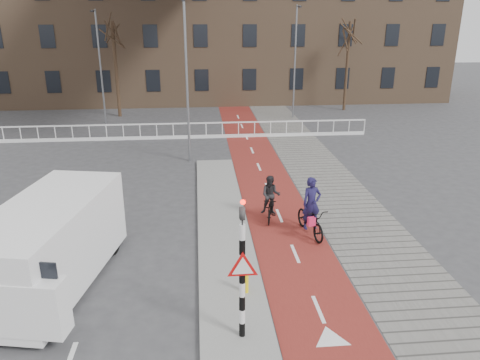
{
  "coord_description": "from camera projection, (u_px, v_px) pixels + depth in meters",
  "views": [
    {
      "loc": [
        -1.49,
        -11.11,
        7.3
      ],
      "look_at": [
        -0.01,
        5.0,
        1.5
      ],
      "focal_mm": 35.0,
      "sensor_mm": 36.0,
      "label": 1
    }
  ],
  "objects": [
    {
      "name": "townhouse_row",
      "position": [
        177.0,
        6.0,
        40.1
      ],
      "size": [
        46.0,
        10.0,
        15.9
      ],
      "color": "#7F6047",
      "rests_on": "ground"
    },
    {
      "name": "streetlight_near",
      "position": [
        187.0,
        84.0,
        23.05
      ],
      "size": [
        0.12,
        0.12,
        7.97
      ],
      "primitive_type": "cylinder",
      "color": "slate",
      "rests_on": "ground"
    },
    {
      "name": "ground",
      "position": [
        257.0,
        291.0,
        13.01
      ],
      "size": [
        120.0,
        120.0,
        0.0
      ],
      "primitive_type": "plane",
      "color": "#38383A",
      "rests_on": "ground"
    },
    {
      "name": "bike_lane",
      "position": [
        262.0,
        173.0,
        22.51
      ],
      "size": [
        2.5,
        60.0,
        0.01
      ],
      "primitive_type": "cube",
      "color": "maroon",
      "rests_on": "ground"
    },
    {
      "name": "tree_right",
      "position": [
        347.0,
        67.0,
        36.07
      ],
      "size": [
        0.22,
        0.22,
        6.68
      ],
      "primitive_type": "cylinder",
      "color": "#312216",
      "rests_on": "ground"
    },
    {
      "name": "railing",
      "position": [
        140.0,
        135.0,
        28.41
      ],
      "size": [
        28.0,
        0.1,
        0.99
      ],
      "color": "silver",
      "rests_on": "ground"
    },
    {
      "name": "sidewalk",
      "position": [
        319.0,
        172.0,
        22.75
      ],
      "size": [
        3.0,
        60.0,
        0.01
      ],
      "primitive_type": "cube",
      "color": "slate",
      "rests_on": "ground"
    },
    {
      "name": "bollard",
      "position": [
        246.0,
        281.0,
        12.62
      ],
      "size": [
        0.12,
        0.12,
        0.7
      ],
      "primitive_type": "cylinder",
      "color": "yellow",
      "rests_on": "curb_island"
    },
    {
      "name": "van",
      "position": [
        49.0,
        244.0,
        12.91
      ],
      "size": [
        3.34,
        6.02,
        2.44
      ],
      "rotation": [
        0.0,
        0.0,
        -0.2
      ],
      "color": "white",
      "rests_on": "ground"
    },
    {
      "name": "tree_mid",
      "position": [
        116.0,
        70.0,
        33.8
      ],
      "size": [
        0.25,
        0.25,
        6.75
      ],
      "primitive_type": "cylinder",
      "color": "#312216",
      "rests_on": "ground"
    },
    {
      "name": "streetlight_left",
      "position": [
        101.0,
        68.0,
        31.54
      ],
      "size": [
        0.12,
        0.12,
        7.53
      ],
      "primitive_type": "cylinder",
      "color": "slate",
      "rests_on": "ground"
    },
    {
      "name": "traffic_signal",
      "position": [
        242.0,
        266.0,
        10.39
      ],
      "size": [
        0.8,
        0.8,
        3.68
      ],
      "color": "black",
      "rests_on": "curb_island"
    },
    {
      "name": "cyclist_near",
      "position": [
        311.0,
        216.0,
        16.09
      ],
      "size": [
        1.09,
        2.12,
        2.08
      ],
      "rotation": [
        0.0,
        0.0,
        0.2
      ],
      "color": "black",
      "rests_on": "bike_lane"
    },
    {
      "name": "curb_island",
      "position": [
        223.0,
        228.0,
        16.67
      ],
      "size": [
        1.8,
        16.0,
        0.12
      ],
      "primitive_type": "cube",
      "color": "gray",
      "rests_on": "ground"
    },
    {
      "name": "cyclist_far",
      "position": [
        271.0,
        202.0,
        17.23
      ],
      "size": [
        0.83,
        1.63,
        1.72
      ],
      "rotation": [
        0.0,
        0.0,
        -0.24
      ],
      "color": "black",
      "rests_on": "bike_lane"
    },
    {
      "name": "streetlight_right",
      "position": [
        295.0,
        63.0,
        33.25
      ],
      "size": [
        0.12,
        0.12,
        7.82
      ],
      "primitive_type": "cylinder",
      "color": "slate",
      "rests_on": "ground"
    }
  ]
}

